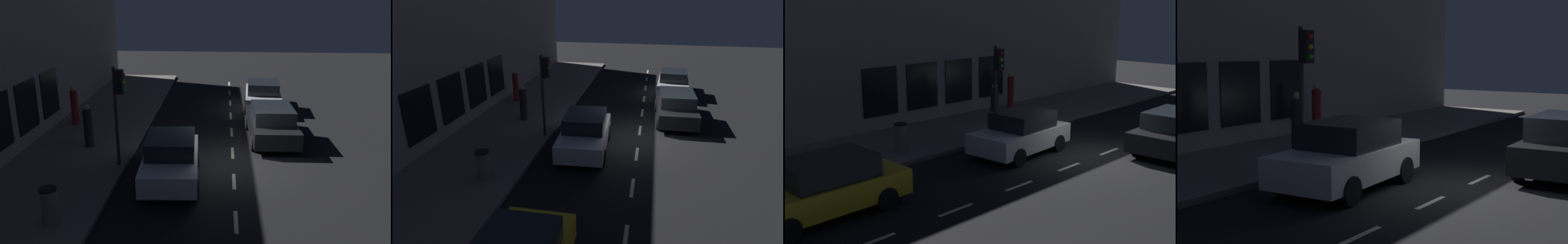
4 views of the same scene
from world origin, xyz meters
TOP-DOWN VIEW (x-y plane):
  - ground_plane at (0.00, 0.00)m, footprint 60.00×60.00m
  - sidewalk at (6.25, 0.00)m, footprint 4.50×32.00m
  - building_facade at (8.80, -0.00)m, footprint 0.65×32.00m
  - lane_centre_line at (0.00, -1.00)m, footprint 0.12×27.20m
  - traffic_light at (4.13, 0.76)m, footprint 0.46×0.32m
  - parked_car_0 at (-1.71, -2.70)m, footprint 2.09×4.43m
  - parked_car_2 at (2.14, 9.44)m, footprint 1.94×4.47m
  - parked_car_3 at (2.20, 1.56)m, footprint 2.13×4.05m
  - pedestrian_0 at (7.56, -3.90)m, footprint 0.44×0.44m
  - pedestrian_1 at (5.94, -0.99)m, footprint 0.42×0.42m
  - trash_bin at (5.16, 4.80)m, footprint 0.48×0.48m

SIDE VIEW (x-z plane):
  - ground_plane at x=0.00m, z-range 0.00..0.00m
  - lane_centre_line at x=0.00m, z-range 0.00..0.01m
  - sidewalk at x=6.25m, z-range 0.00..0.15m
  - trash_bin at x=5.16m, z-range 0.15..1.21m
  - parked_car_3 at x=2.20m, z-range 0.00..1.58m
  - parked_car_2 at x=2.14m, z-range 0.00..1.58m
  - parked_car_0 at x=-1.71m, z-range 0.00..1.58m
  - pedestrian_1 at x=5.94m, z-range 0.09..1.88m
  - pedestrian_0 at x=7.56m, z-range 0.09..1.96m
  - traffic_light at x=4.13m, z-range 0.94..4.61m
  - building_facade at x=8.80m, z-range -0.01..7.94m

